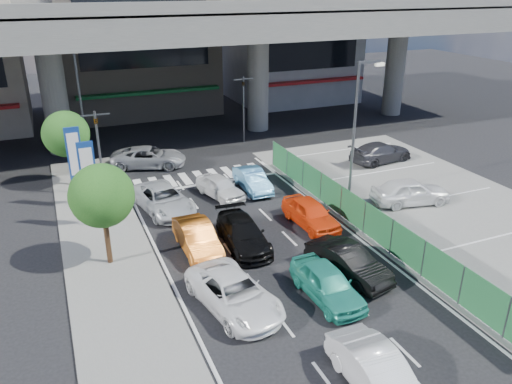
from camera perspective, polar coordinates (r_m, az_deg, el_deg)
name	(u,v)px	position (r m, az deg, el deg)	size (l,w,h in m)	color
ground	(287,275)	(22.20, 3.59, -9.49)	(120.00, 120.00, 0.00)	black
parking_lot	(450,214)	(29.53, 21.31, -2.40)	(12.00, 28.00, 0.06)	slate
sidewalk_left	(111,263)	(23.88, -16.29, -7.78)	(4.00, 30.00, 0.12)	slate
fence_run	(376,226)	(25.01, 13.59, -3.82)	(0.16, 22.00, 1.80)	#226335
expressway	(159,27)	(39.73, -11.00, 18.07)	(64.00, 14.00, 10.75)	slate
building_center	(134,32)	(50.57, -13.77, 17.38)	(14.00, 10.90, 15.00)	gray
building_east	(291,42)	(54.80, 3.98, 16.76)	(12.00, 10.90, 12.00)	gray
traffic_light_left	(97,133)	(29.85, -17.69, 6.42)	(1.60, 1.24, 5.20)	#595B60
traffic_light_right	(243,93)	(39.16, -1.45, 11.25)	(1.60, 1.24, 5.20)	#595B60
street_lamp_right	(358,120)	(28.50, 11.53, 8.03)	(1.65, 0.22, 8.00)	#595B60
street_lamp_left	(83,98)	(35.47, -19.18, 10.14)	(1.65, 0.22, 8.00)	#595B60
signboard_near	(88,173)	(26.24, -18.63, 2.05)	(0.80, 0.14, 4.70)	#595B60
signboard_far	(75,156)	(29.06, -19.99, 3.86)	(0.80, 0.14, 4.70)	#595B60
tree_near	(102,196)	(22.42, -17.22, -0.44)	(2.80, 2.80, 4.80)	#382314
tree_far	(66,134)	(32.33, -20.90, 6.19)	(2.80, 2.80, 4.80)	#382314
hatch_white_back_mid	(378,374)	(16.85, 13.81, -19.58)	(1.46, 4.19, 1.38)	white
sedan_white_mid_left	(234,293)	(19.86, -2.52, -11.48)	(2.25, 4.87, 1.35)	white
taxi_teal_mid	(327,283)	(20.59, 8.13, -10.29)	(1.63, 4.05, 1.38)	teal
hatch_black_mid_right	(348,262)	(22.14, 10.49, -7.90)	(1.46, 4.17, 1.38)	black
taxi_orange_left	(197,238)	(23.85, -6.73, -5.23)	(1.46, 4.19, 1.38)	orange
sedan_black_mid	(243,234)	(24.14, -1.50, -4.77)	(1.86, 4.57, 1.33)	black
taxi_orange_right	(311,213)	(26.27, 6.26, -2.43)	(1.63, 4.05, 1.38)	#F4400F
wagon_silver_front_left	(163,199)	(28.24, -10.55, -0.82)	(2.29, 4.96, 1.38)	silver
sedan_white_front_mid	(220,187)	(29.66, -4.11, 0.59)	(1.49, 3.71, 1.26)	white
kei_truck_front_right	(252,180)	(30.59, -0.41, 1.39)	(1.35, 3.88, 1.28)	#4889B9
crossing_wagon_silver	(149,157)	(35.20, -12.17, 3.91)	(2.33, 5.05, 1.40)	#A7A9AF
parked_sedan_white	(410,191)	(29.81, 17.22, 0.07)	(1.79, 4.44, 1.51)	white
parked_sedan_dgrey	(381,152)	(36.35, 14.07, 4.43)	(1.96, 4.81, 1.40)	#323136
traffic_cone	(372,211)	(27.76, 13.09, -2.14)	(0.35, 0.35, 0.67)	#CE420B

